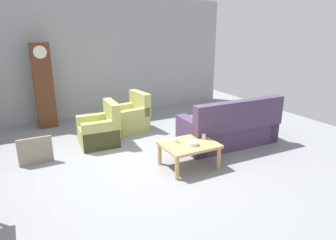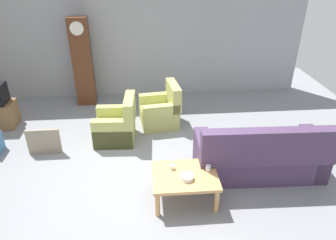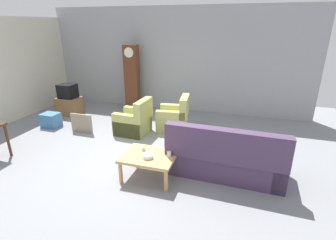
# 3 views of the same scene
# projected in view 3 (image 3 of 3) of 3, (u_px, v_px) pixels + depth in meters

# --- Properties ---
(ground_plane) EXTENTS (10.40, 10.40, 0.00)m
(ground_plane) POSITION_uv_depth(u_px,v_px,m) (128.00, 158.00, 5.46)
(ground_plane) COLOR gray
(garage_door_wall) EXTENTS (8.40, 0.16, 3.20)m
(garage_door_wall) POSITION_uv_depth(u_px,v_px,m) (175.00, 60.00, 8.11)
(garage_door_wall) COLOR #9EA0A5
(garage_door_wall) RESTS_ON ground_plane
(couch_floral) EXTENTS (2.12, 0.94, 1.04)m
(couch_floral) POSITION_uv_depth(u_px,v_px,m) (225.00, 158.00, 4.72)
(couch_floral) COLOR #4C3856
(couch_floral) RESTS_ON ground_plane
(armchair_olive_near) EXTENTS (0.83, 0.80, 0.92)m
(armchair_olive_near) POSITION_uv_depth(u_px,v_px,m) (134.00, 122.00, 6.59)
(armchair_olive_near) COLOR tan
(armchair_olive_near) RESTS_ON ground_plane
(armchair_olive_far) EXTENTS (0.88, 0.85, 0.92)m
(armchair_olive_far) POSITION_uv_depth(u_px,v_px,m) (174.00, 118.00, 6.85)
(armchair_olive_far) COLOR tan
(armchair_olive_far) RESTS_ON ground_plane
(coffee_table_wood) EXTENTS (0.96, 0.76, 0.45)m
(coffee_table_wood) POSITION_uv_depth(u_px,v_px,m) (149.00, 158.00, 4.65)
(coffee_table_wood) COLOR tan
(coffee_table_wood) RESTS_ON ground_plane
(grandfather_clock) EXTENTS (0.44, 0.30, 2.09)m
(grandfather_clock) POSITION_uv_depth(u_px,v_px,m) (132.00, 78.00, 8.17)
(grandfather_clock) COLOR #562D19
(grandfather_clock) RESTS_ON ground_plane
(tv_stand_cabinet) EXTENTS (0.68, 0.52, 0.54)m
(tv_stand_cabinet) POSITION_uv_depth(u_px,v_px,m) (70.00, 106.00, 8.01)
(tv_stand_cabinet) COLOR brown
(tv_stand_cabinet) RESTS_ON ground_plane
(tv_crt) EXTENTS (0.48, 0.44, 0.42)m
(tv_crt) POSITION_uv_depth(u_px,v_px,m) (68.00, 91.00, 7.84)
(tv_crt) COLOR black
(tv_crt) RESTS_ON tv_stand_cabinet
(framed_picture_leaning) EXTENTS (0.60, 0.05, 0.51)m
(framed_picture_leaning) POSITION_uv_depth(u_px,v_px,m) (82.00, 123.00, 6.63)
(framed_picture_leaning) COLOR gray
(framed_picture_leaning) RESTS_ON ground_plane
(storage_box_blue) EXTENTS (0.46, 0.37, 0.38)m
(storage_box_blue) POSITION_uv_depth(u_px,v_px,m) (51.00, 120.00, 7.05)
(storage_box_blue) COLOR teal
(storage_box_blue) RESTS_ON ground_plane
(cup_white_porcelain) EXTENTS (0.07, 0.07, 0.08)m
(cup_white_porcelain) POSITION_uv_depth(u_px,v_px,m) (143.00, 148.00, 4.80)
(cup_white_porcelain) COLOR white
(cup_white_porcelain) RESTS_ON coffee_table_wood
(cup_blue_rimmed) EXTENTS (0.08, 0.08, 0.09)m
(cup_blue_rimmed) POSITION_uv_depth(u_px,v_px,m) (169.00, 154.00, 4.57)
(cup_blue_rimmed) COLOR silver
(cup_blue_rimmed) RESTS_ON coffee_table_wood
(bowl_white_stacked) EXTENTS (0.19, 0.19, 0.07)m
(bowl_white_stacked) POSITION_uv_depth(u_px,v_px,m) (148.00, 156.00, 4.52)
(bowl_white_stacked) COLOR white
(bowl_white_stacked) RESTS_ON coffee_table_wood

